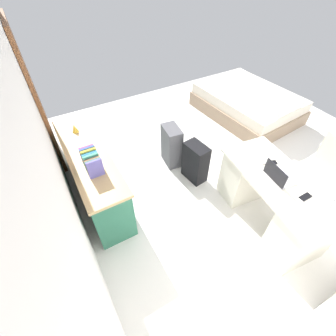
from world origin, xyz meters
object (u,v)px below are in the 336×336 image
object	(u,v)px
office_chair	(317,174)
credenza	(93,174)
computer_mouse	(265,162)
cell_phone_by_mouse	(271,163)
desk_lamp	(330,200)
laptop	(278,176)
suitcase_black	(195,162)
cell_phone_near_laptop	(306,197)
suitcase_spare_grey	(172,146)
bed	(247,103)
figurine_small	(75,128)
desk	(271,200)

from	to	relation	value
office_chair	credenza	world-z (taller)	office_chair
computer_mouse	cell_phone_by_mouse	distance (m)	0.08
credenza	desk_lamp	xyz separation A→B (m)	(-1.99, -1.68, 0.62)
cell_phone_by_mouse	computer_mouse	bearing A→B (deg)	83.60
office_chair	credenza	bearing A→B (deg)	60.01
laptop	desk_lamp	size ratio (longest dim) A/B	0.97
suitcase_black	computer_mouse	distance (m)	1.00
credenza	cell_phone_near_laptop	bearing A→B (deg)	-135.01
credenza	suitcase_spare_grey	distance (m)	1.25
credenza	cell_phone_near_laptop	distance (m)	2.54
bed	cell_phone_near_laptop	xyz separation A→B (m)	(-2.33, 1.51, 0.52)
laptop	cell_phone_by_mouse	world-z (taller)	laptop
suitcase_black	laptop	size ratio (longest dim) A/B	1.83
credenza	figurine_small	world-z (taller)	figurine_small
suitcase_black	desk	bearing A→B (deg)	-168.51
bed	cell_phone_by_mouse	distance (m)	2.34
laptop	credenza	bearing A→B (deg)	49.85
suitcase_spare_grey	desk_lamp	size ratio (longest dim) A/B	1.91
office_chair	computer_mouse	size ratio (longest dim) A/B	9.40
computer_mouse	cell_phone_near_laptop	size ratio (longest dim) A/B	0.74
credenza	suitcase_black	world-z (taller)	credenza
suitcase_spare_grey	figurine_small	world-z (taller)	figurine_small
suitcase_black	cell_phone_near_laptop	size ratio (longest dim) A/B	4.51
office_chair	credenza	xyz separation A→B (m)	(1.49, 2.58, -0.03)
desk	computer_mouse	bearing A→B (deg)	-8.24
credenza	laptop	xyz separation A→B (m)	(-1.45, -1.71, 0.41)
suitcase_spare_grey	laptop	bearing A→B (deg)	-155.97
desk_lamp	office_chair	bearing A→B (deg)	-60.76
desk	office_chair	size ratio (longest dim) A/B	1.61
credenza	computer_mouse	bearing A→B (deg)	-123.73
office_chair	suitcase_spare_grey	size ratio (longest dim) A/B	1.43
desk	cell_phone_near_laptop	bearing A→B (deg)	-174.12
desk	cell_phone_by_mouse	bearing A→B (deg)	-23.23
cell_phone_by_mouse	figurine_small	bearing A→B (deg)	69.59
bed	computer_mouse	xyz separation A→B (m)	(-1.75, 1.50, 0.53)
cell_phone_by_mouse	bed	bearing A→B (deg)	-16.51
cell_phone_near_laptop	cell_phone_by_mouse	world-z (taller)	same
desk	office_chair	bearing A→B (deg)	-90.20
bed	desk_lamp	xyz separation A→B (m)	(-2.54, 1.61, 0.77)
cell_phone_near_laptop	cell_phone_by_mouse	distance (m)	0.55
office_chair	credenza	size ratio (longest dim) A/B	0.52
laptop	desk_lamp	bearing A→B (deg)	176.18
desk_lamp	figurine_small	distance (m)	2.99
desk	cell_phone_by_mouse	world-z (taller)	cell_phone_by_mouse
office_chair	laptop	distance (m)	0.94
desk	bed	distance (m)	2.56
laptop	desk_lamp	world-z (taller)	desk_lamp
desk	cell_phone_near_laptop	distance (m)	0.47
suitcase_spare_grey	computer_mouse	distance (m)	1.44
credenza	desk_lamp	bearing A→B (deg)	-139.85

